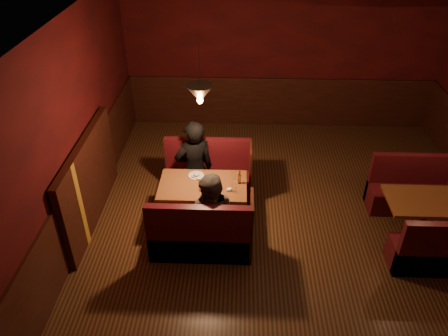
{
  "coord_description": "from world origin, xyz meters",
  "views": [
    {
      "loc": [
        -0.8,
        -4.6,
        4.28
      ],
      "look_at": [
        -0.99,
        0.37,
        0.95
      ],
      "focal_mm": 35.0,
      "sensor_mm": 36.0,
      "label": 1
    }
  ],
  "objects_px": {
    "main_bench_far": "(209,177)",
    "main_bench_near": "(201,238)",
    "second_table": "(425,209)",
    "main_table": "(204,193)",
    "second_bench_near": "(441,253)",
    "diner_b": "(213,204)",
    "diner_a": "(194,150)",
    "second_bench_far": "(409,191)"
  },
  "relations": [
    {
      "from": "main_bench_far",
      "to": "diner_b",
      "type": "xyz_separation_m",
      "value": [
        0.16,
        -1.27,
        0.47
      ]
    },
    {
      "from": "main_table",
      "to": "main_bench_far",
      "type": "xyz_separation_m",
      "value": [
        0.01,
        0.7,
        -0.22
      ]
    },
    {
      "from": "main_bench_near",
      "to": "main_table",
      "type": "bearing_deg",
      "value": 91.14
    },
    {
      "from": "second_table",
      "to": "second_bench_near",
      "type": "distance_m",
      "value": 0.68
    },
    {
      "from": "diner_a",
      "to": "main_bench_near",
      "type": "bearing_deg",
      "value": 77.83
    },
    {
      "from": "main_bench_far",
      "to": "second_bench_far",
      "type": "relative_size",
      "value": 1.12
    },
    {
      "from": "main_table",
      "to": "diner_b",
      "type": "height_order",
      "value": "diner_b"
    },
    {
      "from": "main_table",
      "to": "second_table",
      "type": "relative_size",
      "value": 1.13
    },
    {
      "from": "main_table",
      "to": "diner_a",
      "type": "relative_size",
      "value": 0.74
    },
    {
      "from": "main_table",
      "to": "second_table",
      "type": "xyz_separation_m",
      "value": [
        3.08,
        -0.19,
        -0.05
      ]
    },
    {
      "from": "main_bench_far",
      "to": "diner_b",
      "type": "bearing_deg",
      "value": -82.86
    },
    {
      "from": "second_table",
      "to": "second_bench_near",
      "type": "xyz_separation_m",
      "value": [
        0.03,
        -0.66,
        -0.18
      ]
    },
    {
      "from": "second_bench_far",
      "to": "second_bench_near",
      "type": "bearing_deg",
      "value": -90.0
    },
    {
      "from": "main_bench_far",
      "to": "second_bench_near",
      "type": "distance_m",
      "value": 3.45
    },
    {
      "from": "main_table",
      "to": "second_bench_far",
      "type": "relative_size",
      "value": 1.02
    },
    {
      "from": "main_bench_near",
      "to": "second_bench_far",
      "type": "relative_size",
      "value": 1.12
    },
    {
      "from": "second_bench_near",
      "to": "diner_b",
      "type": "bearing_deg",
      "value": 174.65
    },
    {
      "from": "main_table",
      "to": "main_bench_far",
      "type": "height_order",
      "value": "main_bench_far"
    },
    {
      "from": "main_bench_near",
      "to": "second_bench_far",
      "type": "bearing_deg",
      "value": 20.77
    },
    {
      "from": "main_bench_near",
      "to": "diner_a",
      "type": "distance_m",
      "value": 1.45
    },
    {
      "from": "diner_b",
      "to": "main_table",
      "type": "bearing_deg",
      "value": 119.74
    },
    {
      "from": "main_table",
      "to": "main_bench_far",
      "type": "distance_m",
      "value": 0.73
    },
    {
      "from": "main_bench_far",
      "to": "second_bench_near",
      "type": "xyz_separation_m",
      "value": [
        3.09,
        -1.55,
        -0.02
      ]
    },
    {
      "from": "second_table",
      "to": "diner_b",
      "type": "relative_size",
      "value": 0.72
    },
    {
      "from": "main_bench_far",
      "to": "main_table",
      "type": "bearing_deg",
      "value": -91.14
    },
    {
      "from": "main_bench_near",
      "to": "second_bench_near",
      "type": "height_order",
      "value": "main_bench_near"
    },
    {
      "from": "main_bench_near",
      "to": "second_bench_near",
      "type": "relative_size",
      "value": 1.12
    },
    {
      "from": "main_bench_near",
      "to": "main_bench_far",
      "type": "bearing_deg",
      "value": 90.0
    },
    {
      "from": "second_table",
      "to": "diner_b",
      "type": "bearing_deg",
      "value": -172.5
    },
    {
      "from": "main_bench_far",
      "to": "main_bench_near",
      "type": "height_order",
      "value": "same"
    },
    {
      "from": "second_bench_far",
      "to": "diner_b",
      "type": "xyz_separation_m",
      "value": [
        -2.93,
        -1.04,
        0.49
      ]
    },
    {
      "from": "second_table",
      "to": "main_bench_near",
      "type": "bearing_deg",
      "value": -170.45
    },
    {
      "from": "main_table",
      "to": "diner_a",
      "type": "distance_m",
      "value": 0.73
    },
    {
      "from": "main_bench_near",
      "to": "diner_b",
      "type": "bearing_deg",
      "value": 39.91
    },
    {
      "from": "main_bench_far",
      "to": "second_table",
      "type": "distance_m",
      "value": 3.19
    },
    {
      "from": "main_bench_far",
      "to": "second_bench_near",
      "type": "bearing_deg",
      "value": -26.58
    },
    {
      "from": "main_bench_far",
      "to": "second_bench_far",
      "type": "xyz_separation_m",
      "value": [
        3.09,
        -0.23,
        -0.02
      ]
    },
    {
      "from": "main_table",
      "to": "diner_a",
      "type": "height_order",
      "value": "diner_a"
    },
    {
      "from": "second_bench_near",
      "to": "main_table",
      "type": "bearing_deg",
      "value": 164.77
    },
    {
      "from": "second_bench_far",
      "to": "diner_b",
      "type": "height_order",
      "value": "diner_b"
    },
    {
      "from": "main_table",
      "to": "main_bench_near",
      "type": "distance_m",
      "value": 0.74
    },
    {
      "from": "diner_b",
      "to": "main_bench_far",
      "type": "bearing_deg",
      "value": 109.98
    }
  ]
}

